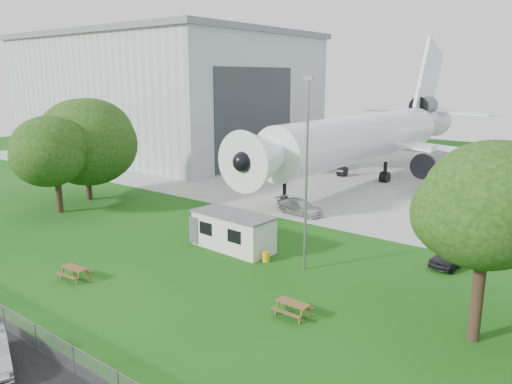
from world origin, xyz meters
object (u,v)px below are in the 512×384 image
Objects in this scene: airliner at (368,135)px; picnic_east at (293,316)px; site_cabin at (233,231)px; picnic_west at (76,279)px; hangar at (165,94)px.

picnic_east is at bearing -69.55° from airliner.
site_cabin is 11.01m from picnic_east.
picnic_west is at bearing -89.90° from airliner.
picnic_east is (13.15, 4.22, 0.00)m from picnic_west.
hangar is 36.21m from airliner.
airliner is 26.52× the size of picnic_west.
hangar is at bearing 126.86° from picnic_west.
airliner is at bearing 84.81° from picnic_west.
airliner is (35.97, -0.14, -4.14)m from hangar.
hangar is at bearing 145.56° from picnic_east.
airliner is 7.00× the size of site_cabin.
airliner is at bearing 97.83° from site_cabin.
picnic_west is 13.81m from picnic_east.
hangar is 0.90× the size of airliner.
picnic_east is at bearing -33.04° from site_cabin.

